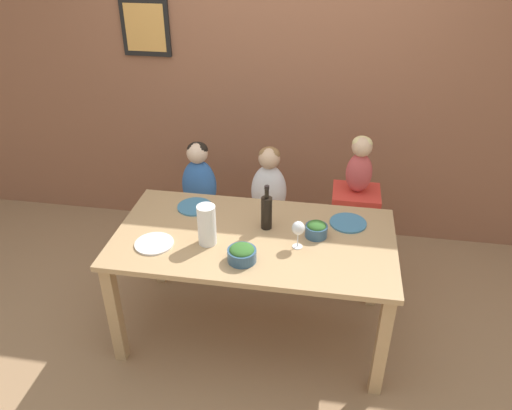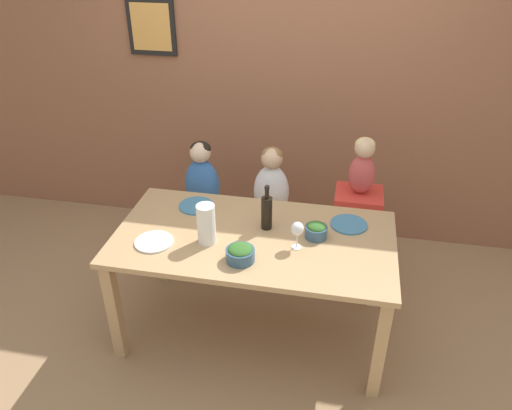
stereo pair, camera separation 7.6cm
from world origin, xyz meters
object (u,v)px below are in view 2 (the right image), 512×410
at_px(chair_far_center, 271,224).
at_px(dinner_plate_back_right, 349,224).
at_px(chair_right_highchair, 357,214).
at_px(wine_bottle, 267,212).
at_px(salad_bowl_small, 316,230).
at_px(salad_bowl_large, 240,253).
at_px(person_child_left, 202,177).
at_px(paper_towel_roll, 206,224).
at_px(dinner_plate_back_left, 196,206).
at_px(chair_far_left, 204,217).
at_px(dinner_plate_front_left, 154,242).
at_px(wine_glass_near, 297,229).
at_px(person_child_center, 271,184).
at_px(person_baby_right, 363,164).

xyz_separation_m(chair_far_center, dinner_plate_back_right, (0.57, -0.47, 0.38)).
height_order(chair_right_highchair, wine_bottle, wine_bottle).
bearing_deg(chair_right_highchair, salad_bowl_small, -111.38).
relative_size(chair_right_highchair, salad_bowl_large, 4.48).
bearing_deg(wine_bottle, person_child_left, 134.80).
relative_size(paper_towel_roll, dinner_plate_back_left, 1.09).
relative_size(chair_far_left, dinner_plate_back_left, 2.04).
bearing_deg(dinner_plate_front_left, chair_far_center, 57.89).
relative_size(salad_bowl_large, salad_bowl_small, 1.22).
bearing_deg(dinner_plate_back_right, chair_far_center, 140.44).
distance_m(chair_far_center, salad_bowl_large, 1.05).
xyz_separation_m(chair_right_highchair, wine_glass_near, (-0.35, -0.77, 0.33)).
relative_size(chair_far_center, person_child_center, 0.85).
bearing_deg(person_child_left, salad_bowl_small, -35.35).
relative_size(paper_towel_roll, wine_glass_near, 1.45).
relative_size(person_baby_right, salad_bowl_small, 3.07).
xyz_separation_m(person_child_center, dinner_plate_back_right, (0.57, -0.47, 0.02)).
distance_m(wine_glass_near, dinner_plate_front_left, 0.86).
relative_size(person_baby_right, dinner_plate_back_right, 1.80).
bearing_deg(paper_towel_roll, person_child_left, 108.66).
xyz_separation_m(person_child_center, dinner_plate_back_left, (-0.44, -0.44, 0.02)).
relative_size(person_child_left, dinner_plate_front_left, 2.40).
xyz_separation_m(person_baby_right, wine_bottle, (-0.56, -0.60, -0.09)).
xyz_separation_m(salad_bowl_large, dinner_plate_back_right, (0.59, 0.48, -0.04)).
bearing_deg(chair_far_center, dinner_plate_front_left, -122.11).
relative_size(salad_bowl_small, dinner_plate_back_left, 0.59).
bearing_deg(person_child_left, chair_right_highchair, -0.04).
bearing_deg(person_baby_right, chair_far_center, -179.88).
relative_size(person_child_center, wine_bottle, 1.87).
distance_m(person_baby_right, dinner_plate_back_left, 1.17).
distance_m(chair_right_highchair, dinner_plate_front_left, 1.50).
relative_size(chair_far_center, person_baby_right, 1.14).
relative_size(dinner_plate_front_left, dinner_plate_back_left, 1.00).
distance_m(person_child_center, salad_bowl_small, 0.75).
xyz_separation_m(wine_bottle, salad_bowl_small, (0.31, -0.04, -0.07)).
distance_m(wine_bottle, paper_towel_roll, 0.39).
xyz_separation_m(person_child_center, dinner_plate_front_left, (-0.56, -0.89, 0.02)).
height_order(chair_far_left, chair_far_center, same).
xyz_separation_m(salad_bowl_small, dinner_plate_front_left, (-0.94, -0.25, -0.04)).
distance_m(person_child_left, dinner_plate_back_right, 1.20).
relative_size(dinner_plate_back_left, dinner_plate_back_right, 1.00).
bearing_deg(salad_bowl_small, salad_bowl_large, -141.67).
relative_size(wine_glass_near, dinner_plate_back_left, 0.75).
xyz_separation_m(chair_right_highchair, dinner_plate_front_left, (-1.19, -0.89, 0.20)).
relative_size(dinner_plate_front_left, dinner_plate_back_right, 1.00).
bearing_deg(person_baby_right, paper_towel_roll, -137.07).
distance_m(person_baby_right, dinner_plate_front_left, 1.50).
distance_m(chair_right_highchair, salad_bowl_large, 1.18).
height_order(person_child_left, salad_bowl_large, person_child_left).
bearing_deg(paper_towel_roll, dinner_plate_front_left, -167.14).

